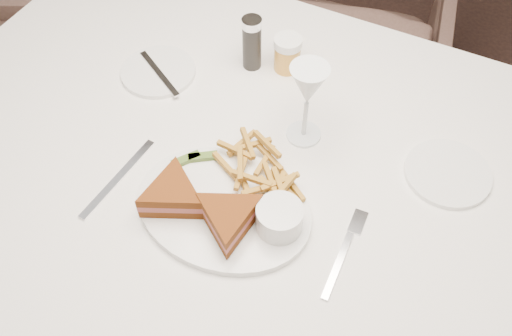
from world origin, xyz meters
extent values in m
cube|color=white|center=(0.18, 0.27, 0.38)|extent=(1.52, 1.07, 0.75)
imported|color=#503831|center=(0.11, 1.24, 0.31)|extent=(0.67, 0.63, 0.62)
ellipsoid|color=white|center=(0.15, 0.14, 0.76)|extent=(0.34, 0.27, 0.01)
cube|color=silver|center=(-0.06, 0.13, 0.75)|extent=(0.04, 0.21, 0.00)
cylinder|color=white|center=(-0.13, 0.41, 0.76)|extent=(0.16, 0.16, 0.01)
cylinder|color=white|center=(0.50, 0.38, 0.76)|extent=(0.16, 0.16, 0.01)
cylinder|color=black|center=(0.04, 0.51, 0.81)|extent=(0.04, 0.04, 0.12)
cylinder|color=gold|center=(0.12, 0.53, 0.79)|extent=(0.06, 0.06, 0.08)
cube|color=#436122|center=(0.07, 0.22, 0.77)|extent=(0.06, 0.04, 0.01)
cube|color=#436122|center=(0.04, 0.20, 0.77)|extent=(0.05, 0.05, 0.01)
cylinder|color=white|center=(0.25, 0.14, 0.79)|extent=(0.08, 0.08, 0.05)
camera|label=1|loc=(0.42, -0.35, 1.60)|focal=40.00mm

